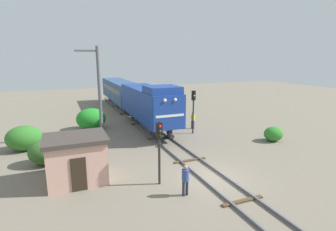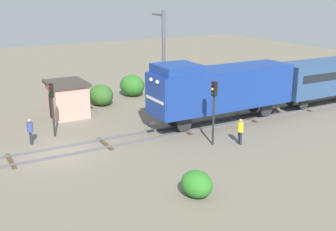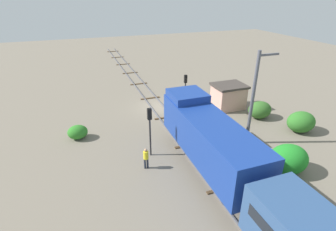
# 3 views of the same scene
# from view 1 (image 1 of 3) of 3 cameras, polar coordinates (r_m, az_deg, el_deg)

# --- Properties ---
(ground_plane) EXTENTS (104.48, 104.48, 0.00)m
(ground_plane) POSITION_cam_1_polar(r_m,az_deg,el_deg) (16.50, 9.54, -13.25)
(ground_plane) COLOR #756B5B
(railway_track) EXTENTS (2.40, 69.65, 0.16)m
(railway_track) POSITION_cam_1_polar(r_m,az_deg,el_deg) (16.47, 9.55, -13.03)
(railway_track) COLOR #595960
(railway_track) RESTS_ON ground
(locomotive) EXTENTS (2.90, 11.60, 4.60)m
(locomotive) POSITION_cam_1_polar(r_m,az_deg,el_deg) (26.07, -4.15, 2.85)
(locomotive) COLOR navy
(locomotive) RESTS_ON railway_track
(passenger_car_leading) EXTENTS (2.84, 14.00, 3.66)m
(passenger_car_leading) POSITION_cam_1_polar(r_m,az_deg,el_deg) (38.87, -10.39, 5.48)
(passenger_car_leading) COLOR #2D4C7A
(passenger_car_leading) RESTS_ON railway_track
(traffic_signal_near) EXTENTS (0.32, 0.34, 3.64)m
(traffic_signal_near) POSITION_cam_1_polar(r_m,az_deg,el_deg) (14.62, -1.92, -5.72)
(traffic_signal_near) COLOR #262628
(traffic_signal_near) RESTS_ON ground
(traffic_signal_mid) EXTENTS (0.32, 0.34, 4.13)m
(traffic_signal_mid) POSITION_cam_1_polar(r_m,az_deg,el_deg) (24.68, 5.56, 2.52)
(traffic_signal_mid) COLOR #262628
(traffic_signal_mid) RESTS_ON ground
(worker_near_track) EXTENTS (0.38, 0.38, 1.70)m
(worker_near_track) POSITION_cam_1_polar(r_m,az_deg,el_deg) (14.04, 3.81, -13.39)
(worker_near_track) COLOR #262B38
(worker_near_track) RESTS_ON ground
(worker_by_signal) EXTENTS (0.38, 0.38, 1.70)m
(worker_by_signal) POSITION_cam_1_polar(r_m,az_deg,el_deg) (26.78, 5.42, -0.79)
(worker_by_signal) COLOR #262B38
(worker_by_signal) RESTS_ON ground
(catenary_mast) EXTENTS (1.94, 0.28, 8.06)m
(catenary_mast) POSITION_cam_1_polar(r_m,az_deg,el_deg) (22.86, -14.82, 4.92)
(catenary_mast) COLOR #595960
(catenary_mast) RESTS_ON ground
(relay_hut) EXTENTS (3.50, 2.90, 2.74)m
(relay_hut) POSITION_cam_1_polar(r_m,az_deg,el_deg) (16.29, -19.26, -8.82)
(relay_hut) COLOR #D19E8C
(relay_hut) RESTS_ON ground
(bush_near) EXTENTS (2.94, 2.40, 2.14)m
(bush_near) POSITION_cam_1_polar(r_m,az_deg,el_deg) (27.67, -16.38, -0.67)
(bush_near) COLOR #218826
(bush_near) RESTS_ON ground
(bush_mid) EXTENTS (2.45, 2.00, 1.78)m
(bush_mid) POSITION_cam_1_polar(r_m,az_deg,el_deg) (19.70, -24.77, -7.14)
(bush_mid) COLOR #346526
(bush_mid) RESTS_ON ground
(bush_far) EXTENTS (1.75, 1.43, 1.27)m
(bush_far) POSITION_cam_1_polar(r_m,az_deg,el_deg) (24.60, 21.98, -3.73)
(bush_far) COLOR #2E7A26
(bush_far) RESTS_ON ground
(bush_back) EXTENTS (2.69, 2.20, 1.96)m
(bush_back) POSITION_cam_1_polar(r_m,az_deg,el_deg) (23.40, -28.82, -4.32)
(bush_back) COLOR #2F7126
(bush_back) RESTS_ON ground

